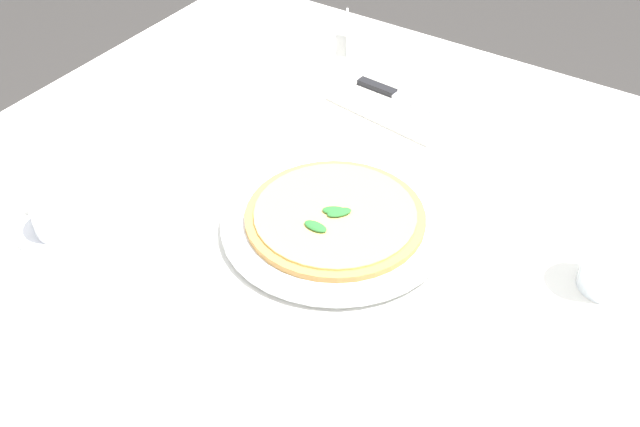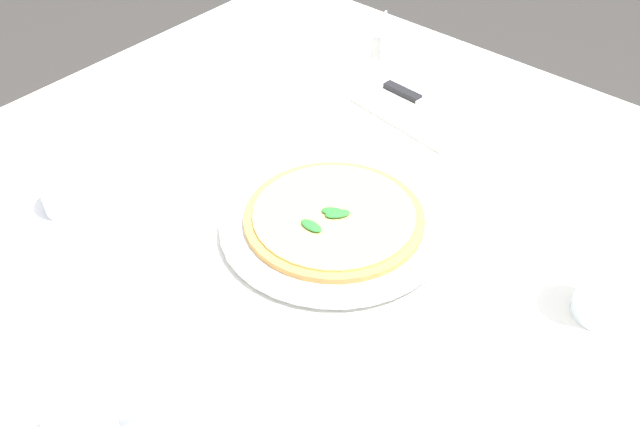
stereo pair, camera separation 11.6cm
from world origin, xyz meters
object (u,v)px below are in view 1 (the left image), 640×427
pizza_plate (333,225)px  menu_card (348,33)px  water_glass_far_right (614,258)px  dinner_knife (401,97)px  pizza (333,218)px  napkin_folded (399,103)px  coffee_cup_near_left (59,216)px

pizza_plate → menu_card: bearing=119.7°
pizza_plate → water_glass_far_right: (0.36, 0.11, 0.04)m
water_glass_far_right → dinner_knife: water_glass_far_right is taller
water_glass_far_right → pizza: bearing=-163.8°
menu_card → pizza: bearing=177.0°
pizza → napkin_folded: bearing=103.4°
napkin_folded → water_glass_far_right: bearing=-19.3°
menu_card → pizza_plate: bearing=177.0°
water_glass_far_right → napkin_folded: size_ratio=0.50×
napkin_folded → menu_card: bearing=152.6°
pizza_plate → pizza: 0.01m
pizza_plate → dinner_knife: dinner_knife is taller
coffee_cup_near_left → dinner_knife: (0.25, 0.55, -0.00)m
water_glass_far_right → menu_card: bearing=149.5°
pizza_plate → pizza: pizza is taller
pizza → menu_card: menu_card is taller
pizza_plate → napkin_folded: size_ratio=1.39×
water_glass_far_right → menu_card: (-0.64, 0.38, -0.02)m
napkin_folded → pizza: bearing=-68.1°
pizza_plate → coffee_cup_near_left: coffee_cup_near_left is taller
dinner_knife → menu_card: bearing=148.5°
pizza_plate → coffee_cup_near_left: (-0.33, -0.21, 0.02)m
pizza_plate → menu_card: size_ratio=4.22×
water_glass_far_right → dinner_knife: 0.50m
pizza_plate → coffee_cup_near_left: bearing=-146.6°
napkin_folded → dinner_knife: size_ratio=1.21×
coffee_cup_near_left → menu_card: coffee_cup_near_left is taller
coffee_cup_near_left → pizza: bearing=33.3°
dinner_knife → menu_card: size_ratio=2.52×
pizza_plate → coffee_cup_near_left: 0.39m
water_glass_far_right → menu_card: water_glass_far_right is taller
dinner_knife → water_glass_far_right: bearing=-23.9°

